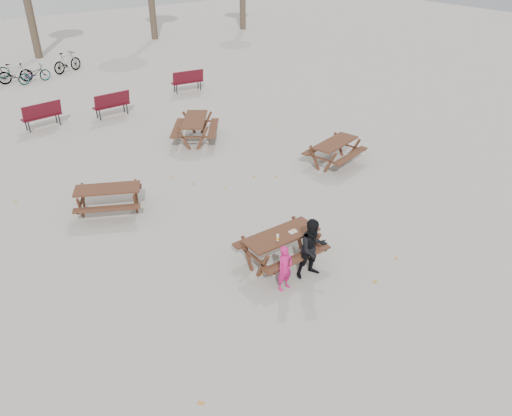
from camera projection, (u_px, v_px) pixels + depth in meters
ground at (281, 262)px, 11.82m from camera, size 80.00×80.00×0.00m
main_picnic_table at (281, 241)px, 11.53m from camera, size 1.80×1.45×0.78m
food_tray at (293, 232)px, 11.49m from camera, size 0.18×0.11×0.03m
bread_roll at (293, 230)px, 11.47m from camera, size 0.14×0.06×0.05m
soda_bottle at (278, 238)px, 11.17m from camera, size 0.07×0.07×0.17m
child at (285, 268)px, 10.70m from camera, size 0.42×0.30×1.08m
adult at (313, 248)px, 11.02m from camera, size 0.78×0.66×1.45m
picnic_table_east at (335, 153)px, 16.44m from camera, size 2.10×1.85×0.77m
picnic_table_north at (109, 200)px, 13.66m from camera, size 2.17×2.02×0.75m
picnic_table_far at (195, 130)px, 18.16m from camera, size 2.42×2.51×0.84m
park_bench_row at (74, 108)px, 20.03m from camera, size 12.84×1.89×1.03m
bicycle_row at (2, 74)px, 24.60m from camera, size 8.23×2.48×1.07m
fallen_leaves at (239, 212)px, 13.83m from camera, size 11.00×11.00×0.01m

